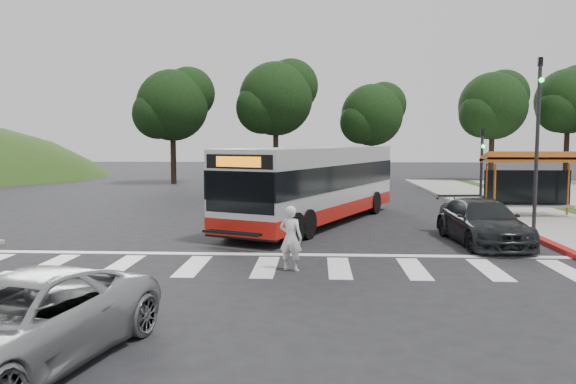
# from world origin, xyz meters

# --- Properties ---
(ground) EXTENTS (140.00, 140.00, 0.00)m
(ground) POSITION_xyz_m (0.00, 0.00, 0.00)
(ground) COLOR black
(ground) RESTS_ON ground
(sidewalk_east) EXTENTS (4.00, 40.00, 0.12)m
(sidewalk_east) POSITION_xyz_m (11.00, 8.00, 0.06)
(sidewalk_east) COLOR gray
(sidewalk_east) RESTS_ON ground
(curb_east) EXTENTS (0.30, 40.00, 0.15)m
(curb_east) POSITION_xyz_m (9.00, 8.00, 0.07)
(curb_east) COLOR #9E9991
(curb_east) RESTS_ON ground
(curb_east_red) EXTENTS (0.32, 6.00, 0.15)m
(curb_east_red) POSITION_xyz_m (9.00, -2.00, 0.08)
(curb_east_red) COLOR maroon
(curb_east_red) RESTS_ON ground
(crosswalk_ladder) EXTENTS (18.00, 2.60, 0.01)m
(crosswalk_ladder) POSITION_xyz_m (0.00, -5.00, 0.01)
(crosswalk_ladder) COLOR silver
(crosswalk_ladder) RESTS_ON ground
(bus_shelter) EXTENTS (4.20, 1.60, 2.86)m
(bus_shelter) POSITION_xyz_m (10.80, 5.10, 2.35)
(bus_shelter) COLOR #A1531A
(bus_shelter) RESTS_ON sidewalk_east
(traffic_signal_ne_tall) EXTENTS (0.18, 0.37, 6.50)m
(traffic_signal_ne_tall) POSITION_xyz_m (9.60, 1.49, 3.88)
(traffic_signal_ne_tall) COLOR black
(traffic_signal_ne_tall) RESTS_ON ground
(traffic_signal_ne_short) EXTENTS (0.18, 0.37, 4.00)m
(traffic_signal_ne_short) POSITION_xyz_m (9.60, 8.49, 2.48)
(traffic_signal_ne_short) COLOR black
(traffic_signal_ne_short) RESTS_ON ground
(tree_ne_a) EXTENTS (6.16, 5.74, 9.30)m
(tree_ne_a) POSITION_xyz_m (16.08, 28.06, 6.39)
(tree_ne_a) COLOR black
(tree_ne_a) RESTS_ON parking_lot
(tree_ne_b) EXTENTS (6.16, 5.74, 10.02)m
(tree_ne_b) POSITION_xyz_m (23.08, 30.06, 6.92)
(tree_ne_b) COLOR black
(tree_ne_b) RESTS_ON ground
(tree_north_a) EXTENTS (6.60, 6.15, 10.17)m
(tree_north_a) POSITION_xyz_m (-1.92, 26.07, 6.92)
(tree_north_a) COLOR black
(tree_north_a) RESTS_ON ground
(tree_north_b) EXTENTS (5.72, 5.33, 8.43)m
(tree_north_b) POSITION_xyz_m (6.07, 28.06, 5.66)
(tree_north_b) COLOR black
(tree_north_b) RESTS_ON ground
(tree_north_c) EXTENTS (6.16, 5.74, 9.30)m
(tree_north_c) POSITION_xyz_m (-9.92, 24.06, 6.29)
(tree_north_c) COLOR black
(tree_north_c) RESTS_ON ground
(transit_bus) EXTENTS (7.34, 12.26, 3.16)m
(transit_bus) POSITION_xyz_m (1.37, 3.27, 1.58)
(transit_bus) COLOR #B3B6B8
(transit_bus) RESTS_ON ground
(pedestrian) EXTENTS (0.74, 0.61, 1.74)m
(pedestrian) POSITION_xyz_m (0.71, -5.35, 0.87)
(pedestrian) COLOR silver
(pedestrian) RESTS_ON ground
(dark_sedan) EXTENTS (2.41, 5.19, 1.47)m
(dark_sedan) POSITION_xyz_m (6.91, -1.14, 0.73)
(dark_sedan) COLOR black
(dark_sedan) RESTS_ON ground
(silver_suv_south) EXTENTS (3.44, 5.48, 1.41)m
(silver_suv_south) POSITION_xyz_m (-3.09, -12.02, 0.71)
(silver_suv_south) COLOR #95989A
(silver_suv_south) RESTS_ON ground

